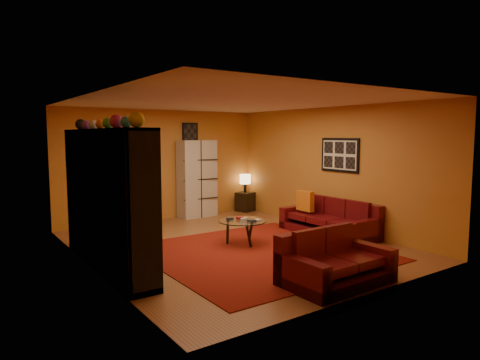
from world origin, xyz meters
TOP-DOWN VIEW (x-y plane):
  - floor at (0.00, 0.00)m, footprint 6.00×6.00m
  - ceiling at (0.00, 0.00)m, footprint 6.00×6.00m
  - wall_back at (0.00, 3.00)m, footprint 6.00×0.00m
  - wall_front at (0.00, -3.00)m, footprint 6.00×0.00m
  - wall_left at (-2.50, 0.00)m, footprint 0.00×6.00m
  - wall_right at (2.50, 0.00)m, footprint 0.00×6.00m
  - rug at (0.10, -0.70)m, footprint 3.60×3.60m
  - doorway at (-0.70, 2.96)m, footprint 0.95×0.10m
  - wall_art_right at (2.48, -0.30)m, footprint 0.03×1.00m
  - wall_art_back at (0.75, 2.98)m, footprint 0.42×0.03m
  - entertainment_unit at (-2.27, 0.00)m, footprint 0.45×3.00m
  - tv at (-2.23, 0.10)m, footprint 0.91×0.12m
  - sofa at (2.13, -0.42)m, footprint 0.85×2.06m
  - loveseat at (0.03, -2.42)m, footprint 1.50×0.92m
  - throw_pillow at (1.95, 0.15)m, footprint 0.12×0.42m
  - coffee_table at (0.19, -0.06)m, footprint 0.89×0.89m
  - storage_cabinet at (0.83, 2.80)m, footprint 0.98×0.50m
  - bowl_chair at (-1.99, 0.86)m, footprint 0.72×0.72m
  - side_table at (2.25, 2.75)m, footprint 0.49×0.49m
  - table_lamp at (2.25, 2.75)m, footprint 0.29×0.29m

SIDE VIEW (x-z plane):
  - floor at x=0.00m, z-range 0.00..0.00m
  - rug at x=0.10m, z-range 0.00..0.01m
  - side_table at x=2.25m, z-range 0.00..0.50m
  - loveseat at x=0.03m, z-range -0.14..0.71m
  - sofa at x=2.13m, z-range -0.14..0.71m
  - bowl_chair at x=-1.99m, z-range 0.02..0.61m
  - coffee_table at x=0.19m, z-range 0.18..0.62m
  - throw_pillow at x=1.95m, z-range 0.42..0.84m
  - table_lamp at x=2.25m, z-range 0.60..1.08m
  - storage_cabinet at x=0.83m, z-range 0.00..1.88m
  - tv at x=-2.23m, z-range 0.72..1.25m
  - doorway at x=-0.70m, z-range 0.00..2.04m
  - entertainment_unit at x=-2.27m, z-range 0.00..2.10m
  - wall_back at x=0.00m, z-range -1.70..4.30m
  - wall_front at x=0.00m, z-range -1.70..4.30m
  - wall_left at x=-2.50m, z-range -1.70..4.30m
  - wall_right at x=2.50m, z-range -1.70..4.30m
  - wall_art_right at x=2.48m, z-range 1.25..1.95m
  - wall_art_back at x=0.75m, z-range 1.79..2.31m
  - ceiling at x=0.00m, z-range 2.60..2.60m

